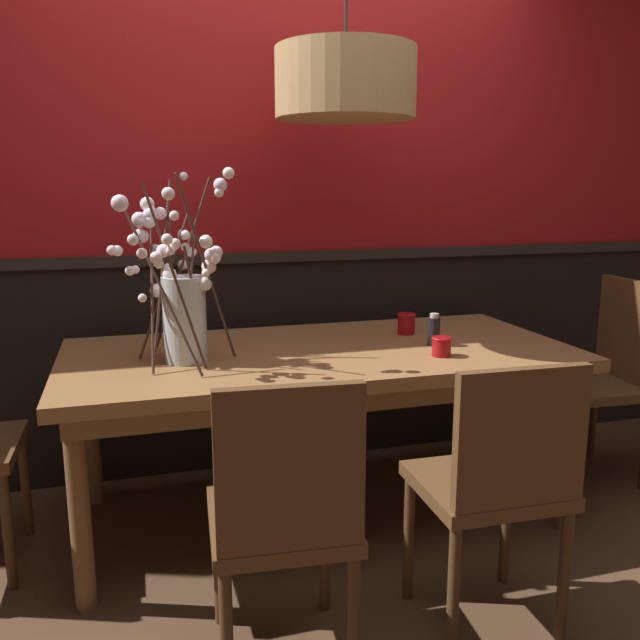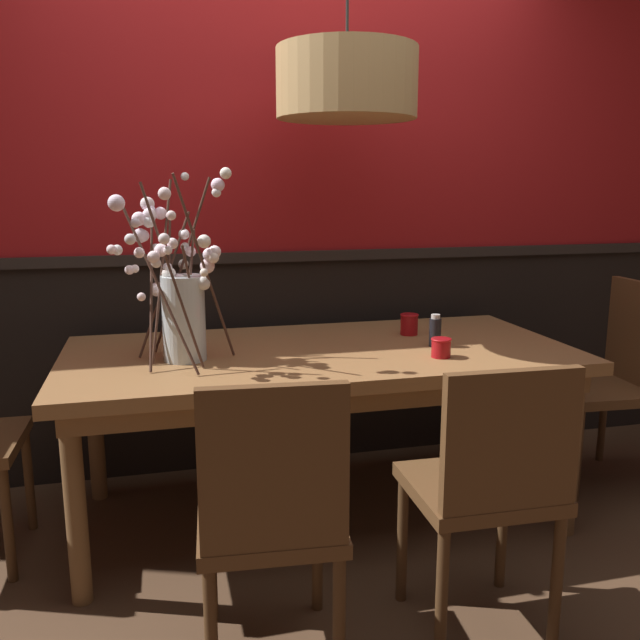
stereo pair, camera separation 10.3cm
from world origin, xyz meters
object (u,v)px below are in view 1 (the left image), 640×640
candle_holder_nearer_edge (406,323)px  pendant_lamp (345,84)px  chair_far_side_left (221,353)px  chair_near_side_left (284,512)px  chair_near_side_right (498,480)px  chair_head_east_end (604,370)px  dining_table (320,368)px  vase_with_blossoms (181,301)px  chair_far_side_right (319,346)px  candle_holder_nearer_center (442,346)px  condiment_bottle (434,330)px

candle_holder_nearer_edge → pendant_lamp: size_ratio=0.08×
chair_far_side_left → chair_near_side_left: chair_far_side_left is taller
chair_near_side_right → chair_head_east_end: (1.12, 0.90, 0.01)m
chair_near_side_left → chair_head_east_end: chair_head_east_end is taller
dining_table → vase_with_blossoms: 0.64m
chair_near_side_right → candle_holder_nearer_edge: chair_near_side_right is taller
chair_far_side_right → candle_holder_nearer_center: size_ratio=11.71×
dining_table → chair_head_east_end: 1.42m
chair_near_side_right → pendant_lamp: size_ratio=0.78×
dining_table → vase_with_blossoms: vase_with_blossoms is taller
candle_holder_nearer_center → candle_holder_nearer_edge: 0.41m
chair_near_side_left → chair_head_east_end: size_ratio=0.95×
condiment_bottle → pendant_lamp: bearing=153.4°
chair_head_east_end → condiment_bottle: 0.99m
chair_near_side_right → candle_holder_nearer_edge: size_ratio=9.50×
chair_far_side_right → pendant_lamp: pendant_lamp is taller
condiment_bottle → chair_near_side_right: bearing=-102.1°
dining_table → chair_near_side_right: bearing=-71.4°
pendant_lamp → dining_table: bearing=-144.9°
chair_near_side_left → chair_far_side_right: bearing=70.8°
chair_near_side_left → dining_table: bearing=67.6°
chair_head_east_end → condiment_bottle: size_ratio=7.07×
chair_near_side_right → condiment_bottle: 0.88m
chair_far_side_left → pendant_lamp: (0.42, -0.80, 1.27)m
candle_holder_nearer_edge → pendant_lamp: pendant_lamp is taller
chair_far_side_left → condiment_bottle: 1.26m
chair_near_side_right → chair_head_east_end: size_ratio=0.94×
chair_near_side_right → candle_holder_nearer_center: (0.12, 0.64, 0.26)m
dining_table → chair_far_side_right: bearing=74.0°
dining_table → chair_far_side_right: chair_far_side_right is taller
chair_near_side_left → chair_head_east_end: 1.99m
chair_far_side_left → chair_head_east_end: chair_head_east_end is taller
chair_far_side_right → chair_near_side_left: bearing=-109.2°
chair_far_side_left → candle_holder_nearer_center: bearing=-58.1°
candle_holder_nearer_edge → condiment_bottle: (0.02, -0.23, 0.02)m
candle_holder_nearer_center → condiment_bottle: size_ratio=0.59×
dining_table → chair_near_side_right: chair_near_side_right is taller
vase_with_blossoms → candle_holder_nearer_edge: bearing=11.7°
condiment_bottle → vase_with_blossoms: bearing=178.7°
vase_with_blossoms → pendant_lamp: 1.08m
chair_far_side_right → condiment_bottle: 1.02m
dining_table → pendant_lamp: pendant_lamp is taller
chair_far_side_right → candle_holder_nearer_edge: 0.80m
condiment_bottle → chair_far_side_left: bearing=128.2°
chair_near_side_right → chair_far_side_right: chair_far_side_right is taller
chair_far_side_right → dining_table: bearing=-106.0°
chair_head_east_end → candle_holder_nearer_center: (-1.00, -0.26, 0.24)m
condiment_bottle → chair_near_side_left: bearing=-136.3°
chair_near_side_left → pendant_lamp: size_ratio=0.78×
chair_near_side_right → chair_far_side_right: 1.77m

